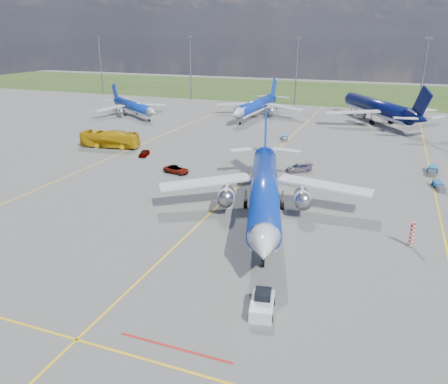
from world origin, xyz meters
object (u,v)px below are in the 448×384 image
(bg_jet_nnw, at_px, (256,117))
(apron_bus, at_px, (110,139))
(baggage_tug_c, at_px, (285,138))
(service_car_c, at_px, (299,168))
(bg_jet_nw, at_px, (134,116))
(baggage_tug_e, at_px, (432,170))
(main_airliner, at_px, (263,216))
(bg_jet_n, at_px, (375,122))
(service_car_a, at_px, (144,153))
(service_car_b, at_px, (176,170))
(pushback_tug, at_px, (262,304))
(baggage_tug_w, at_px, (439,186))
(warning_post, at_px, (412,234))

(bg_jet_nnw, distance_m, apron_bus, 50.18)
(bg_jet_nnw, relative_size, baggage_tug_c, 8.52)
(bg_jet_nnw, relative_size, service_car_c, 7.77)
(bg_jet_nw, distance_m, baggage_tug_e, 86.66)
(bg_jet_nw, distance_m, main_airliner, 83.52)
(bg_jet_n, xyz_separation_m, service_car_a, (-42.44, -55.00, 0.64))
(main_airliner, bearing_deg, service_car_c, 73.51)
(bg_jet_nnw, distance_m, service_car_b, 58.01)
(bg_jet_nnw, xyz_separation_m, bg_jet_n, (33.77, 5.05, 0.00))
(bg_jet_nnw, height_order, service_car_c, bg_jet_nnw)
(pushback_tug, xyz_separation_m, service_car_a, (-37.41, 42.45, -0.10))
(pushback_tug, relative_size, baggage_tug_e, 1.06)
(bg_jet_nw, relative_size, service_car_b, 6.60)
(service_car_c, distance_m, baggage_tug_c, 25.15)
(bg_jet_n, relative_size, main_airliner, 1.08)
(apron_bus, bearing_deg, baggage_tug_w, -101.56)
(warning_post, xyz_separation_m, apron_bus, (-60.97, 27.41, 0.32))
(service_car_c, xyz_separation_m, baggage_tug_w, (23.15, -1.23, -0.26))
(bg_jet_nnw, xyz_separation_m, baggage_tug_e, (45.76, -41.67, 0.54))
(bg_jet_nnw, bearing_deg, apron_bus, -109.55)
(main_airliner, bearing_deg, pushback_tug, -89.97)
(baggage_tug_c, bearing_deg, main_airliner, -94.13)
(service_car_b, distance_m, baggage_tug_c, 34.77)
(warning_post, distance_m, bg_jet_nnw, 84.58)
(main_airliner, height_order, apron_bus, main_airliner)
(bg_jet_n, relative_size, service_car_b, 9.47)
(bg_jet_nw, xyz_separation_m, bg_jet_n, (69.08, 16.10, 0.00))
(apron_bus, bearing_deg, service_car_a, -117.03)
(baggage_tug_w, bearing_deg, service_car_a, 169.22)
(pushback_tug, bearing_deg, service_car_a, 120.65)
(bg_jet_nnw, relative_size, service_car_a, 10.16)
(main_airliner, bearing_deg, service_car_a, 130.41)
(bg_jet_nnw, bearing_deg, main_airliner, -69.03)
(warning_post, relative_size, baggage_tug_c, 0.67)
(service_car_b, height_order, baggage_tug_w, service_car_b)
(bg_jet_n, distance_m, apron_bus, 73.91)
(service_car_a, bearing_deg, bg_jet_n, 39.69)
(warning_post, xyz_separation_m, pushback_tug, (-12.82, -18.75, -0.76))
(bg_jet_nw, bearing_deg, service_car_a, -111.38)
(service_car_c, bearing_deg, bg_jet_nw, -159.97)
(service_car_b, bearing_deg, bg_jet_nnw, 15.07)
(apron_bus, xyz_separation_m, service_car_a, (10.75, -3.71, -1.18))
(service_car_b, bearing_deg, service_car_c, -54.14)
(bg_jet_n, xyz_separation_m, apron_bus, (-53.19, -51.29, 1.82))
(warning_post, height_order, pushback_tug, warning_post)
(bg_jet_n, xyz_separation_m, baggage_tug_c, (-18.95, -30.39, 0.45))
(baggage_tug_e, bearing_deg, baggage_tug_c, 157.92)
(bg_jet_nnw, bearing_deg, service_car_b, -84.08)
(service_car_b, bearing_deg, pushback_tug, -130.58)
(main_airliner, distance_m, service_car_b, 23.96)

